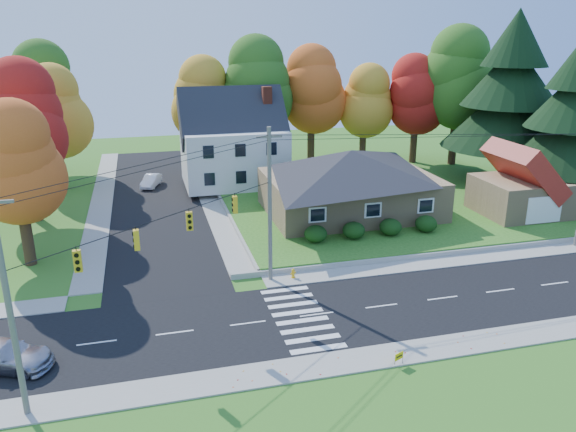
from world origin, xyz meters
name	(u,v)px	position (x,y,z in m)	size (l,w,h in m)	color
ground	(317,315)	(0.00, 0.00, 0.00)	(120.00, 120.00, 0.00)	#3D7923
road_main	(317,314)	(0.00, 0.00, 0.01)	(90.00, 8.00, 0.02)	black
road_cross	(156,198)	(-8.00, 26.00, 0.01)	(8.00, 44.00, 0.02)	black
sidewalk_north	(294,278)	(0.00, 5.00, 0.04)	(90.00, 2.00, 0.08)	#9C9A90
sidewalk_south	(347,362)	(0.00, -5.00, 0.04)	(90.00, 2.00, 0.08)	#9C9A90
lawn	(379,195)	(13.00, 21.00, 0.25)	(30.00, 30.00, 0.50)	#3D7923
ranch_house	(350,181)	(8.00, 16.00, 3.27)	(14.60, 10.60, 5.40)	tan
colonial_house	(234,143)	(0.04, 28.00, 4.58)	(10.40, 8.40, 9.60)	silver
garage	(522,186)	(22.00, 11.99, 2.84)	(7.30, 6.30, 4.60)	tan
hedge_row	(372,229)	(7.50, 9.80, 1.14)	(10.70, 1.70, 1.27)	#163A10
traffic_infrastructure	(308,222)	(-0.15, 1.35, 5.15)	(38.10, 10.66, 10.00)	#666059
tree_lot_0	(205,100)	(-2.00, 34.00, 8.31)	(6.72, 6.72, 12.51)	#3F2A19
tree_lot_1	(261,87)	(4.00, 33.00, 9.61)	(7.84, 7.84, 14.60)	#3F2A19
tree_lot_2	(312,90)	(10.00, 34.00, 8.96)	(7.28, 7.28, 13.56)	#3F2A19
tree_lot_3	(364,102)	(16.00, 33.00, 7.65)	(6.16, 6.16, 11.47)	#3F2A19
tree_lot_4	(417,95)	(22.00, 32.00, 8.31)	(6.72, 6.72, 12.51)	#3F2A19
tree_lot_5	(459,78)	(26.00, 30.00, 10.27)	(8.40, 8.40, 15.64)	#3F2A19
conifer_east_a	(510,94)	(27.00, 22.00, 9.39)	(12.80, 12.80, 16.96)	#3F2A19
conifer_east_b	(575,116)	(28.00, 14.00, 8.28)	(11.20, 11.20, 14.84)	#3F2A19
tree_west_0	(15,163)	(-17.00, 12.00, 7.15)	(6.16, 6.16, 11.47)	#3F2A19
tree_west_1	(23,121)	(-18.00, 22.00, 8.46)	(7.28, 7.28, 13.56)	#3F2A19
tree_west_2	(54,112)	(-17.00, 32.00, 7.81)	(6.72, 6.72, 12.51)	#3F2A19
tree_west_3	(42,90)	(-19.00, 40.00, 9.11)	(7.84, 7.84, 14.60)	#3F2A19
silver_sedan	(3,355)	(-16.14, -1.21, 0.71)	(1.94, 4.78, 1.39)	#9F9FB0
white_car	(151,181)	(-8.27, 30.49, 0.63)	(1.30, 3.72, 1.23)	silver
fire_hydrant	(293,274)	(-0.02, 5.04, 0.34)	(0.40, 0.31, 0.70)	gold
yard_sign	(399,356)	(2.31, -5.88, 0.50)	(0.53, 0.26, 0.70)	black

